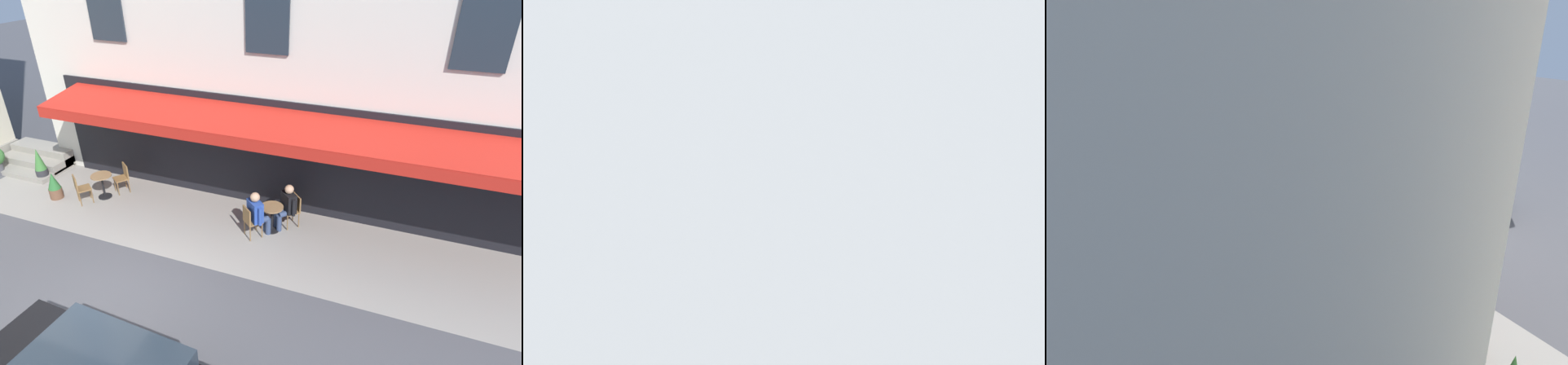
{
  "view_description": "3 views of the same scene",
  "coord_description": "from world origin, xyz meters",
  "views": [
    {
      "loc": [
        -5.21,
        4.81,
        6.6
      ],
      "look_at": [
        -2.04,
        -3.55,
        1.55
      ],
      "focal_mm": 28.62,
      "sensor_mm": 36.0,
      "label": 1
    },
    {
      "loc": [
        -14.95,
        -7.45,
        7.61
      ],
      "look_at": [
        -1.22,
        -3.0,
        1.29
      ],
      "focal_mm": 35.32,
      "sensor_mm": 36.0,
      "label": 2
    },
    {
      "loc": [
        8.79,
        -9.21,
        5.86
      ],
      "look_at": [
        -1.85,
        -3.12,
        1.3
      ],
      "focal_mm": 30.78,
      "sensor_mm": 36.0,
      "label": 3
    }
  ],
  "objects": [
    {
      "name": "ground_plane",
      "position": [
        0.0,
        0.0,
        0.0
      ],
      "size": [
        70.0,
        70.0,
        0.0
      ],
      "primitive_type": "plane",
      "color": "#4C4C51"
    },
    {
      "name": "sidewalk_cafe_terrace",
      "position": [
        -3.25,
        -3.4,
        0.0
      ],
      "size": [
        20.5,
        3.2,
        0.01
      ],
      "primitive_type": "cube",
      "color": "gray",
      "rests_on": "ground_plane"
    },
    {
      "name": "back_alley_steps",
      "position": [
        6.6,
        -4.59,
        0.24
      ],
      "size": [
        2.4,
        1.75,
        0.6
      ],
      "color": "gray",
      "rests_on": "ground_plane"
    },
    {
      "name": "cafe_table_near_entrance",
      "position": [
        3.05,
        -3.61,
        0.49
      ],
      "size": [
        0.6,
        0.6,
        0.75
      ],
      "color": "black",
      "rests_on": "ground_plane"
    },
    {
      "name": "cafe_chair_wicker_corner_left",
      "position": [
        3.42,
        -3.1,
        0.55
      ],
      "size": [
        0.56,
        0.56,
        0.91
      ],
      "color": "olive",
      "rests_on": "ground_plane"
    },
    {
      "name": "cafe_chair_wicker_back_row",
      "position": [
        2.68,
        -4.12,
        0.55
      ],
      "size": [
        0.56,
        0.56,
        0.91
      ],
      "color": "olive",
      "rests_on": "ground_plane"
    },
    {
      "name": "cafe_table_mid_terrace",
      "position": [
        -2.26,
        -3.78,
        0.49
      ],
      "size": [
        0.6,
        0.6,
        0.75
      ],
      "color": "black",
      "rests_on": "ground_plane"
    },
    {
      "name": "cafe_chair_wicker_under_awning",
      "position": [
        -1.84,
        -3.31,
        0.55
      ],
      "size": [
        0.56,
        0.56,
        0.91
      ],
      "color": "olive",
      "rests_on": "ground_plane"
    },
    {
      "name": "cafe_chair_wicker_kerbside",
      "position": [
        -2.71,
        -4.23,
        0.55
      ],
      "size": [
        0.57,
        0.57,
        0.91
      ],
      "color": "olive",
      "rests_on": "ground_plane"
    },
    {
      "name": "seated_patron_in_blue",
      "position": [
        -1.98,
        -3.47,
        0.7
      ],
      "size": [
        0.62,
        0.63,
        1.3
      ],
      "color": "navy",
      "rests_on": "ground_plane"
    },
    {
      "name": "seated_companion_in_black",
      "position": [
        -2.56,
        -4.08,
        0.69
      ],
      "size": [
        0.61,
        0.61,
        1.27
      ],
      "color": "navy",
      "rests_on": "ground_plane"
    },
    {
      "name": "potted_plant_under_sign",
      "position": [
        5.68,
        -3.81,
        0.53
      ],
      "size": [
        0.37,
        0.37,
        1.08
      ],
      "color": "#2D2D33",
      "rests_on": "ground_plane"
    },
    {
      "name": "potted_plant_by_steps",
      "position": [
        4.38,
        -3.05,
        0.41
      ],
      "size": [
        0.38,
        0.38,
        0.84
      ],
      "color": "brown",
      "rests_on": "ground_plane"
    }
  ]
}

